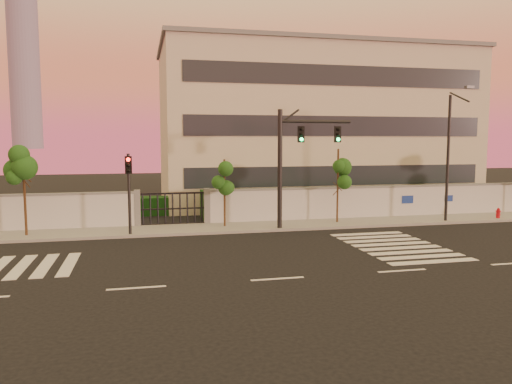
{
  "coord_description": "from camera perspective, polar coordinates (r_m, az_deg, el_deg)",
  "views": [
    {
      "loc": [
        -4.76,
        -17.09,
        5.06
      ],
      "look_at": [
        0.59,
        6.0,
        2.56
      ],
      "focal_mm": 35.0,
      "sensor_mm": 36.0,
      "label": 1
    }
  ],
  "objects": [
    {
      "name": "ground",
      "position": [
        18.45,
        2.46,
        -9.9
      ],
      "size": [
        120.0,
        120.0,
        0.0
      ],
      "primitive_type": "plane",
      "color": "black",
      "rests_on": "ground"
    },
    {
      "name": "sidewalk",
      "position": [
        28.44,
        -3.21,
        -4.08
      ],
      "size": [
        60.0,
        3.0,
        0.15
      ],
      "primitive_type": "cube",
      "color": "gray",
      "rests_on": "ground"
    },
    {
      "name": "perimeter_wall",
      "position": [
        29.76,
        -3.52,
        -1.69
      ],
      "size": [
        60.0,
        0.36,
        2.2
      ],
      "color": "silver",
      "rests_on": "ground"
    },
    {
      "name": "hedge_row",
      "position": [
        32.65,
        -2.48,
        -1.45
      ],
      "size": [
        41.0,
        4.25,
        1.8
      ],
      "color": "black",
      "rests_on": "ground"
    },
    {
      "name": "institutional_building",
      "position": [
        41.44,
        6.41,
        7.5
      ],
      "size": [
        24.4,
        12.4,
        12.25
      ],
      "color": "beige",
      "rests_on": "ground"
    },
    {
      "name": "distant_skyscraper",
      "position": [
        308.43,
        -25.11,
        16.1
      ],
      "size": [
        16.0,
        16.0,
        118.0
      ],
      "color": "slate",
      "rests_on": "ground"
    },
    {
      "name": "road_markings",
      "position": [
        21.68,
        -4.29,
        -7.46
      ],
      "size": [
        57.0,
        7.62,
        0.02
      ],
      "color": "silver",
      "rests_on": "ground"
    },
    {
      "name": "street_tree_c",
      "position": [
        28.07,
        -24.99,
        2.24
      ],
      "size": [
        1.58,
        1.26,
        4.73
      ],
      "color": "#382314",
      "rests_on": "ground"
    },
    {
      "name": "street_tree_d",
      "position": [
        28.25,
        -3.59,
        1.64
      ],
      "size": [
        1.31,
        1.04,
        3.95
      ],
      "color": "#382314",
      "rests_on": "ground"
    },
    {
      "name": "street_tree_e",
      "position": [
        29.95,
        9.37,
        2.61
      ],
      "size": [
        1.33,
        1.06,
        4.51
      ],
      "color": "#382314",
      "rests_on": "ground"
    },
    {
      "name": "traffic_signal_main",
      "position": [
        27.77,
        4.44,
        4.3
      ],
      "size": [
        4.24,
        0.4,
        6.7
      ],
      "rotation": [
        0.0,
        0.0,
        0.0
      ],
      "color": "black",
      "rests_on": "ground"
    },
    {
      "name": "traffic_signal_secondary",
      "position": [
        26.56,
        -14.32,
        0.85
      ],
      "size": [
        0.34,
        0.33,
        4.34
      ],
      "rotation": [
        0.0,
        0.0,
        -0.25
      ],
      "color": "black",
      "rests_on": "ground"
    },
    {
      "name": "streetlight_east",
      "position": [
        32.03,
        21.28,
        4.34
      ],
      "size": [
        0.48,
        1.94,
        8.05
      ],
      "color": "black",
      "rests_on": "ground"
    },
    {
      "name": "fire_hydrant",
      "position": [
        34.8,
        25.94,
        -2.3
      ],
      "size": [
        0.3,
        0.29,
        0.79
      ],
      "rotation": [
        0.0,
        0.0,
        0.11
      ],
      "color": "red",
      "rests_on": "ground"
    }
  ]
}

